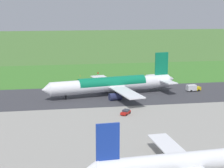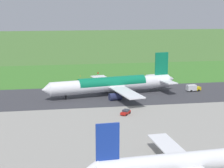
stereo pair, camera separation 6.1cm
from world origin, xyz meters
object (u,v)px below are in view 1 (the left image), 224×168
Objects in this scene: service_car_ops at (126,112)px; airliner_parked_mid at (189,162)px; airliner_main at (113,84)px; service_truck_fuel at (193,88)px; no_stopping_sign at (98,75)px; traffic_cone_orange at (80,76)px.

airliner_parked_mid is at bearing 94.46° from service_car_ops.
airliner_main is 33.25m from service_truck_fuel.
no_stopping_sign is (0.82, -61.20, 0.87)m from service_car_ops.
airliner_main is at bearing 92.01° from no_stopping_sign.
traffic_cone_orange is (12.29, -113.24, -3.17)m from airliner_parked_mid.
service_truck_fuel is at bearing -140.44° from service_car_ops.
airliner_parked_mid is at bearing 67.64° from service_truck_fuel.
service_truck_fuel is at bearing 136.28° from traffic_cone_orange.
service_truck_fuel is at bearing -112.36° from airliner_parked_mid.
airliner_main reaches higher than airliner_parked_mid.
airliner_parked_mid is (-3.12, 71.43, -0.91)m from airliner_main.
service_truck_fuel is 47.98m from no_stopping_sign.
service_car_ops is 8.09× the size of traffic_cone_orange.
service_truck_fuel is (-33.09, -1.40, -2.95)m from airliner_main.
service_truck_fuel is 58.48m from traffic_cone_orange.
no_stopping_sign reaches higher than service_truck_fuel.
airliner_main is at bearing -87.50° from airliner_parked_mid.
traffic_cone_orange is at bearing -43.72° from service_truck_fuel.
service_car_ops reaches higher than traffic_cone_orange.
traffic_cone_orange is (7.95, -6.87, -1.44)m from no_stopping_sign.
service_truck_fuel is 43.44m from service_car_ops.
airliner_parked_mid is 9.71× the size of service_car_ops.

